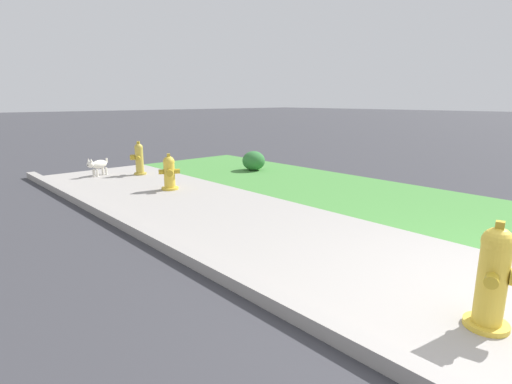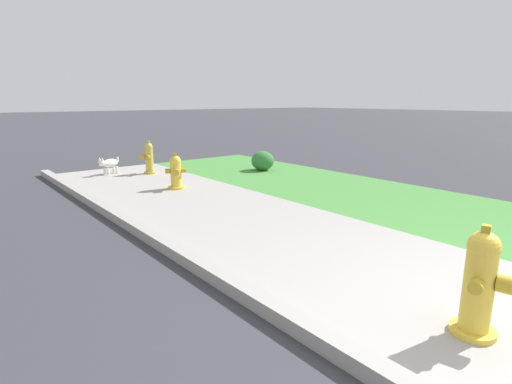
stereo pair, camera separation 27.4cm
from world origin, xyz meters
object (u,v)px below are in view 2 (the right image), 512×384
(fire_hydrant_far_end, at_px, (149,158))
(fire_hydrant_by_grass_verge, at_px, (176,172))
(shrub_bush_far_verge, at_px, (263,161))
(fire_hydrant_near_corner, at_px, (480,284))
(small_white_dog, at_px, (109,164))

(fire_hydrant_far_end, xyz_separation_m, fire_hydrant_by_grass_verge, (1.76, -0.28, -0.04))
(fire_hydrant_by_grass_verge, distance_m, shrub_bush_far_verge, 2.59)
(fire_hydrant_near_corner, xyz_separation_m, fire_hydrant_far_end, (-7.30, 0.93, -0.04))
(fire_hydrant_near_corner, bearing_deg, fire_hydrant_far_end, -111.17)
(small_white_dog, bearing_deg, fire_hydrant_by_grass_verge, 78.76)
(fire_hydrant_near_corner, height_order, small_white_dog, fire_hydrant_near_corner)
(fire_hydrant_by_grass_verge, height_order, small_white_dog, fire_hydrant_by_grass_verge)
(small_white_dog, xyz_separation_m, shrub_bush_far_verge, (1.69, 2.98, -0.02))
(fire_hydrant_near_corner, distance_m, small_white_dog, 7.77)
(small_white_dog, distance_m, shrub_bush_far_verge, 3.43)
(fire_hydrant_near_corner, relative_size, small_white_dog, 1.56)
(small_white_dog, bearing_deg, shrub_bush_far_verge, 127.66)
(fire_hydrant_near_corner, height_order, fire_hydrant_far_end, fire_hydrant_near_corner)
(fire_hydrant_near_corner, relative_size, shrub_bush_far_verge, 1.53)
(fire_hydrant_by_grass_verge, distance_m, small_white_dog, 2.26)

